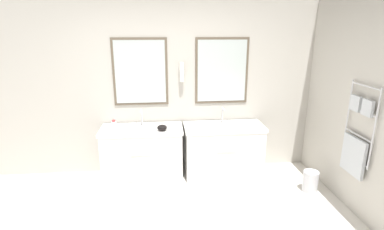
{
  "coord_description": "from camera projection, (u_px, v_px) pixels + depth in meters",
  "views": [
    {
      "loc": [
        -0.06,
        -2.52,
        2.15
      ],
      "look_at": [
        0.32,
        1.29,
        1.03
      ],
      "focal_mm": 28.0,
      "sensor_mm": 36.0,
      "label": 1
    }
  ],
  "objects": [
    {
      "name": "wall_back",
      "position": [
        167.0,
        87.0,
        4.43
      ],
      "size": [
        5.98,
        0.15,
        2.6
      ],
      "color": "#B2ADA3",
      "rests_on": "ground_plane"
    },
    {
      "name": "wall_right",
      "position": [
        351.0,
        101.0,
        3.64
      ],
      "size": [
        0.13,
        3.76,
        2.6
      ],
      "color": "#B2ADA3",
      "rests_on": "ground_plane"
    },
    {
      "name": "vanity_left",
      "position": [
        143.0,
        154.0,
        4.32
      ],
      "size": [
        1.16,
        0.59,
        0.78
      ],
      "color": "white",
      "rests_on": "ground_plane"
    },
    {
      "name": "vanity_right",
      "position": [
        224.0,
        151.0,
        4.43
      ],
      "size": [
        1.16,
        0.59,
        0.78
      ],
      "color": "white",
      "rests_on": "ground_plane"
    },
    {
      "name": "faucet_left",
      "position": [
        142.0,
        117.0,
        4.32
      ],
      "size": [
        0.17,
        0.15,
        0.24
      ],
      "color": "silver",
      "rests_on": "vanity_left"
    },
    {
      "name": "faucet_right",
      "position": [
        223.0,
        115.0,
        4.44
      ],
      "size": [
        0.17,
        0.15,
        0.24
      ],
      "color": "silver",
      "rests_on": "vanity_right"
    },
    {
      "name": "toiletry_bottle",
      "position": [
        114.0,
        126.0,
        4.11
      ],
      "size": [
        0.07,
        0.07,
        0.16
      ],
      "color": "silver",
      "rests_on": "vanity_left"
    },
    {
      "name": "amenity_bowl",
      "position": [
        162.0,
        128.0,
        4.13
      ],
      "size": [
        0.14,
        0.14,
        0.08
      ],
      "color": "black",
      "rests_on": "vanity_left"
    },
    {
      "name": "waste_bin",
      "position": [
        310.0,
        181.0,
        4.06
      ],
      "size": [
        0.21,
        0.21,
        0.29
      ],
      "color": "#B7B7BC",
      "rests_on": "ground_plane"
    }
  ]
}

